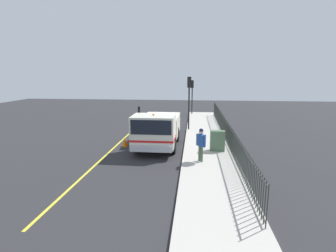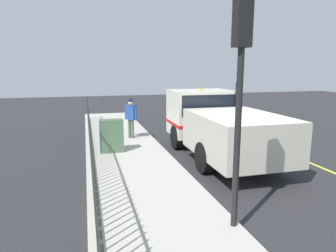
# 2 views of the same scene
# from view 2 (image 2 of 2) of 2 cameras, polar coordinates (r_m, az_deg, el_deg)

# --- Properties ---
(ground_plane) EXTENTS (55.89, 55.89, 0.00)m
(ground_plane) POSITION_cam_2_polar(r_m,az_deg,el_deg) (9.78, 14.86, -8.33)
(ground_plane) COLOR #2B2B2D
(ground_plane) RESTS_ON ground
(sidewalk_slab) EXTENTS (2.90, 25.40, 0.15)m
(sidewalk_slab) POSITION_cam_2_polar(r_m,az_deg,el_deg) (8.62, -5.36, -10.09)
(sidewalk_slab) COLOR #B7B2A8
(sidewalk_slab) RESTS_ON ground
(lane_marking) EXTENTS (0.12, 22.86, 0.01)m
(lane_marking) POSITION_cam_2_polar(r_m,az_deg,el_deg) (11.20, 26.04, -6.61)
(lane_marking) COLOR yellow
(lane_marking) RESTS_ON ground
(work_truck) EXTENTS (2.51, 6.09, 2.65)m
(work_truck) POSITION_cam_2_polar(r_m,az_deg,el_deg) (11.02, 9.01, 0.88)
(work_truck) COLOR silver
(work_truck) RESTS_ON ground
(worker_standing) EXTENTS (0.49, 0.52, 1.74)m
(worker_standing) POSITION_cam_2_polar(r_m,az_deg,el_deg) (13.10, -7.07, 2.28)
(worker_standing) COLOR #264C99
(worker_standing) RESTS_ON sidewalk_slab
(iron_fence) EXTENTS (0.04, 21.63, 1.41)m
(iron_fence) POSITION_cam_2_polar(r_m,az_deg,el_deg) (8.26, -14.29, -5.56)
(iron_fence) COLOR #2D332D
(iron_fence) RESTS_ON sidewalk_slab
(traffic_light_near) EXTENTS (0.32, 0.23, 4.21)m
(traffic_light_near) POSITION_cam_2_polar(r_m,az_deg,el_deg) (5.53, 13.57, 10.35)
(traffic_light_near) COLOR black
(traffic_light_near) RESTS_ON sidewalk_slab
(utility_cabinet) EXTENTS (0.84, 0.42, 1.20)m
(utility_cabinet) POSITION_cam_2_polar(r_m,az_deg,el_deg) (11.09, -10.65, -1.84)
(utility_cabinet) COLOR #4C6B4C
(utility_cabinet) RESTS_ON sidewalk_slab
(traffic_cone) EXTENTS (0.42, 0.42, 0.60)m
(traffic_cone) POSITION_cam_2_polar(r_m,az_deg,el_deg) (12.25, 17.89, -3.15)
(traffic_cone) COLOR orange
(traffic_cone) RESTS_ON ground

